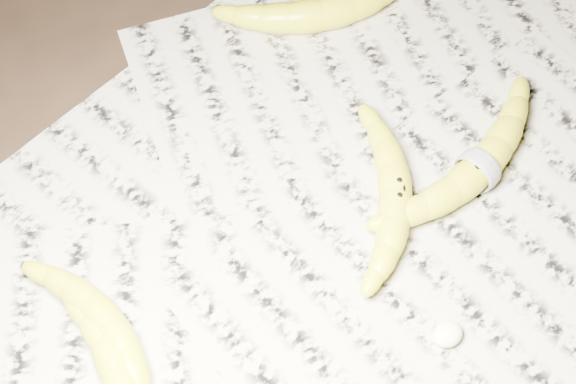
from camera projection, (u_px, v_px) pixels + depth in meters
ground at (318, 228)px, 0.83m from camera, size 3.00×3.00×0.00m
newspaper_patch at (330, 245)px, 0.81m from camera, size 0.90×0.70×0.01m
banana_left_b at (109, 326)px, 0.74m from camera, size 0.07×0.18×0.04m
banana_center at (396, 194)px, 0.82m from camera, size 0.16×0.19×0.04m
banana_taped at (478, 168)px, 0.83m from camera, size 0.24×0.10×0.04m
banana_upper_a at (321, 12)px, 0.95m from camera, size 0.22×0.14×0.04m
measuring_tape at (478, 168)px, 0.83m from camera, size 0.01×0.05×0.05m
flesh_chunk_c at (448, 333)px, 0.75m from camera, size 0.03×0.03×0.02m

